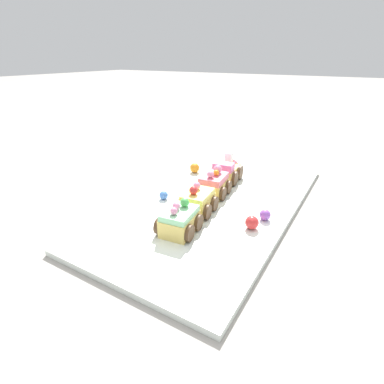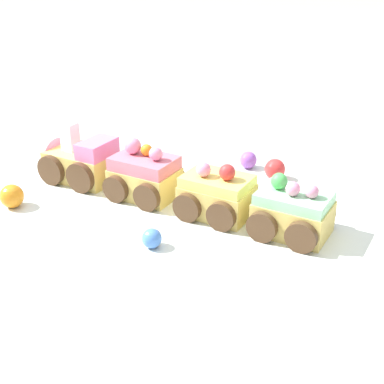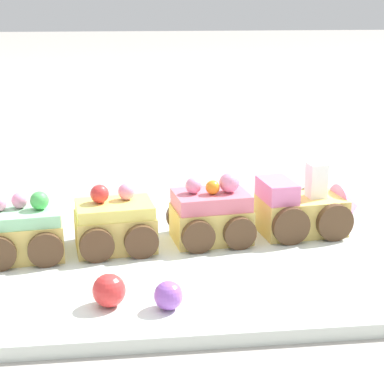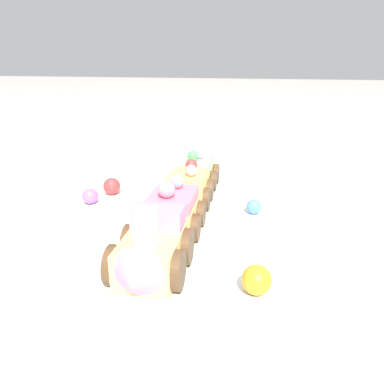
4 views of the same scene
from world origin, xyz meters
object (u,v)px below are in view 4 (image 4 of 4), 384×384
at_px(cake_train_locomotive, 150,254).
at_px(gumball_red, 112,186).
at_px(cake_car_mint, 197,172).
at_px(gumball_purple, 90,196).
at_px(cake_car_lemon, 188,188).
at_px(cake_car_strawberry, 173,212).
at_px(gumball_orange, 257,280).
at_px(gumball_blue, 254,207).

height_order(cake_train_locomotive, gumball_red, cake_train_locomotive).
distance_m(cake_car_mint, gumball_purple, 0.18).
bearing_deg(gumball_purple, cake_car_lemon, 106.47).
distance_m(cake_car_strawberry, gumball_orange, 0.15).
height_order(cake_train_locomotive, gumball_purple, cake_train_locomotive).
xyz_separation_m(cake_train_locomotive, cake_car_strawberry, (-0.10, -0.01, 0.00)).
xyz_separation_m(gumball_red, gumball_orange, (0.21, 0.25, 0.00)).
distance_m(cake_train_locomotive, cake_car_lemon, 0.20).
relative_size(cake_car_mint, gumball_purple, 3.53).
bearing_deg(cake_car_lemon, gumball_red, -99.18).
bearing_deg(gumball_orange, gumball_blue, -172.11).
distance_m(cake_train_locomotive, cake_car_mint, 0.29).
bearing_deg(cake_car_strawberry, gumball_orange, 41.07).
relative_size(cake_car_strawberry, gumball_orange, 2.97).
relative_size(cake_car_mint, gumball_red, 3.05).
height_order(cake_car_strawberry, gumball_blue, cake_car_strawberry).
distance_m(gumball_red, gumball_blue, 0.23).
bearing_deg(cake_car_mint, cake_car_strawberry, -0.03).
distance_m(cake_car_mint, gumball_orange, 0.32).
height_order(gumball_red, gumball_blue, gumball_red).
bearing_deg(cake_car_mint, cake_train_locomotive, 0.01).
xyz_separation_m(gumball_purple, gumball_red, (-0.05, 0.01, 0.00)).
relative_size(gumball_red, gumball_orange, 0.98).
xyz_separation_m(cake_train_locomotive, cake_car_mint, (-0.29, -0.03, -0.00)).
relative_size(cake_car_strawberry, cake_car_lemon, 1.00).
bearing_deg(gumball_purple, cake_train_locomotive, 44.91).
relative_size(cake_car_strawberry, gumball_purple, 3.53).
height_order(cake_car_lemon, gumball_red, cake_car_lemon).
bearing_deg(cake_car_strawberry, gumball_purple, -117.40).
xyz_separation_m(cake_train_locomotive, gumball_red, (-0.21, -0.15, -0.01)).
relative_size(cake_car_lemon, gumball_purple, 3.53).
height_order(cake_train_locomotive, cake_car_strawberry, cake_train_locomotive).
relative_size(cake_car_lemon, gumball_blue, 4.00).
bearing_deg(cake_car_mint, gumball_red, -61.35).
bearing_deg(cake_car_strawberry, cake_train_locomotive, 0.07).
bearing_deg(cake_car_mint, gumball_blue, 40.94).
bearing_deg(cake_car_lemon, gumball_blue, 76.19).
bearing_deg(gumball_orange, cake_car_strawberry, -132.40).
distance_m(gumball_purple, gumball_red, 0.05).
distance_m(cake_car_strawberry, gumball_red, 0.17).
xyz_separation_m(gumball_purple, gumball_blue, (-0.03, 0.24, -0.00)).
xyz_separation_m(cake_car_lemon, gumball_red, (-0.01, -0.13, -0.01)).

